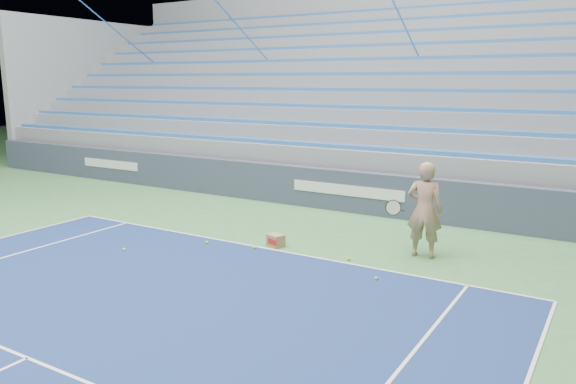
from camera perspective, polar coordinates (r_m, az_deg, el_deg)
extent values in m
cube|color=white|center=(11.74, -2.18, -5.75)|extent=(10.97, 0.05, 0.00)
cube|color=white|center=(8.08, -24.97, -15.04)|extent=(8.23, 0.05, 0.00)
cube|color=#363E53|center=(15.00, 6.24, 0.08)|extent=(30.00, 0.30, 1.10)
cube|color=white|center=(20.33, -17.61, 2.71)|extent=(2.60, 0.02, 0.28)
cube|color=white|center=(14.85, 5.98, 0.17)|extent=(3.20, 0.02, 0.28)
cube|color=gray|center=(19.17, 12.04, 2.34)|extent=(30.00, 8.50, 1.10)
cube|color=gray|center=(19.06, 12.14, 4.72)|extent=(30.00, 8.50, 0.50)
cube|color=#2F64AB|center=(15.44, 7.40, 4.52)|extent=(29.60, 0.42, 0.11)
cube|color=gray|center=(19.41, 12.62, 6.30)|extent=(30.00, 7.65, 0.50)
cube|color=#2F64AB|center=(16.17, 8.68, 6.57)|extent=(29.60, 0.42, 0.11)
cube|color=gray|center=(19.78, 13.08, 7.82)|extent=(30.00, 6.80, 0.50)
cube|color=#2F64AB|center=(16.92, 9.85, 8.44)|extent=(29.60, 0.42, 0.11)
cube|color=gray|center=(20.16, 13.53, 9.28)|extent=(30.00, 5.95, 0.50)
cube|color=#2F64AB|center=(17.70, 10.94, 10.14)|extent=(29.60, 0.42, 0.11)
cube|color=gray|center=(20.56, 13.97, 10.69)|extent=(30.00, 5.10, 0.50)
cube|color=#2F64AB|center=(18.50, 11.94, 11.69)|extent=(29.60, 0.42, 0.11)
cube|color=gray|center=(20.97, 14.39, 12.05)|extent=(30.00, 4.25, 0.50)
cube|color=#2F64AB|center=(19.31, 12.87, 13.11)|extent=(29.60, 0.42, 0.11)
cube|color=gray|center=(21.39, 14.80, 13.35)|extent=(30.00, 3.40, 0.50)
cube|color=#2F64AB|center=(20.14, 13.73, 14.42)|extent=(29.60, 0.42, 0.11)
cube|color=gray|center=(21.82, 15.20, 14.60)|extent=(30.00, 2.55, 0.50)
cube|color=#2F64AB|center=(20.99, 14.53, 15.61)|extent=(29.60, 0.42, 0.11)
cube|color=gray|center=(22.27, 15.59, 15.79)|extent=(30.00, 1.70, 0.50)
cube|color=#2F64AB|center=(21.84, 15.28, 16.71)|extent=(29.60, 0.42, 0.11)
cube|color=gray|center=(22.72, 15.97, 16.95)|extent=(30.00, 0.85, 0.50)
cube|color=#2F64AB|center=(22.71, 15.98, 17.72)|extent=(29.60, 0.42, 0.11)
cube|color=gray|center=(27.86, -19.04, 9.87)|extent=(0.30, 8.80, 6.10)
cube|color=gray|center=(23.29, 16.16, 11.36)|extent=(31.00, 0.40, 7.30)
cylinder|color=#367ABF|center=(25.55, -14.60, 13.53)|extent=(0.05, 8.53, 5.04)
cylinder|color=#367ABF|center=(21.69, -3.09, 14.32)|extent=(0.05, 8.53, 5.04)
cylinder|color=#367ABF|center=(18.98, 12.55, 14.51)|extent=(0.05, 8.53, 5.04)
imported|color=tan|center=(11.33, 13.71, -1.77)|extent=(0.75, 0.54, 1.91)
cylinder|color=black|center=(11.20, 11.61, -1.85)|extent=(0.12, 0.27, 0.08)
cylinder|color=beige|center=(10.96, 10.64, -1.57)|extent=(0.29, 0.16, 0.28)
torus|color=black|center=(10.96, 10.64, -1.57)|extent=(0.31, 0.18, 0.30)
cube|color=#99724A|center=(11.89, -1.26, -4.93)|extent=(0.41, 0.36, 0.26)
cube|color=#B21E19|center=(11.78, -1.61, -5.09)|extent=(0.27, 0.10, 0.12)
sphere|color=#BED12A|center=(12.19, -8.23, -5.12)|extent=(0.07, 0.07, 0.07)
sphere|color=#BED12A|center=(11.73, -3.42, -5.67)|extent=(0.07, 0.07, 0.07)
sphere|color=#BED12A|center=(10.08, 8.96, -8.67)|extent=(0.07, 0.07, 0.07)
sphere|color=#BED12A|center=(11.07, 6.19, -6.76)|extent=(0.07, 0.07, 0.07)
sphere|color=#BED12A|center=(12.06, -16.31, -5.64)|extent=(0.07, 0.07, 0.07)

